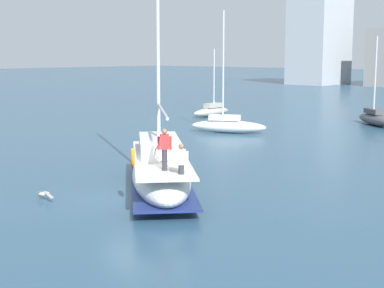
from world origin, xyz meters
TOP-DOWN VIEW (x-y plane):
  - ground_plane at (0.00, 0.00)m, footprint 400.00×400.00m
  - main_sailboat at (-0.25, 1.69)m, footprint 8.74×8.20m
  - moored_sloop_near at (-3.34, 29.83)m, footprint 5.17×4.68m
  - moored_cutter_left at (-17.82, 26.17)m, footprint 1.31×5.06m
  - moored_cutter_right at (-9.53, 18.11)m, footprint 5.72×3.61m
  - seagull at (-2.52, -2.55)m, footprint 1.29×0.48m

SIDE VIEW (x-z plane):
  - ground_plane at x=0.00m, z-range 0.00..0.00m
  - seagull at x=-2.52m, z-range 0.19..0.37m
  - moored_cutter_left at x=-17.82m, z-range -2.60..3.66m
  - moored_sloop_near at x=-3.34m, z-range -3.04..4.21m
  - moored_cutter_right at x=-9.53m, z-range -3.85..5.07m
  - main_sailboat at x=-0.25m, z-range -6.08..7.91m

